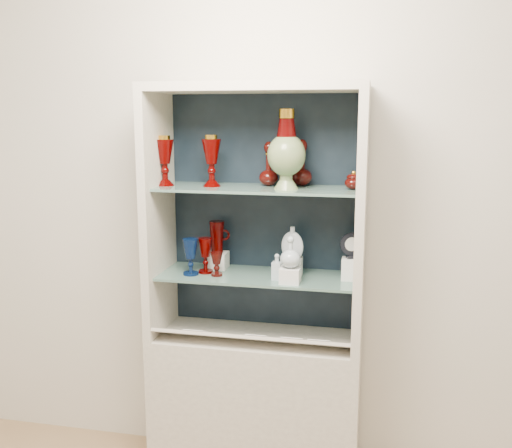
% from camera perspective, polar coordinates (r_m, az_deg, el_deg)
% --- Properties ---
extents(wall_back, '(3.50, 0.02, 2.80)m').
position_cam_1_polar(wall_back, '(2.85, 0.91, 2.78)').
color(wall_back, silver).
rests_on(wall_back, ground).
extents(cabinet_base, '(1.00, 0.40, 0.75)m').
position_cam_1_polar(cabinet_base, '(2.97, 0.00, -17.83)').
color(cabinet_base, '#B8AF9E').
rests_on(cabinet_base, ground).
extents(cabinet_back_panel, '(0.98, 0.02, 1.15)m').
position_cam_1_polar(cabinet_back_panel, '(2.83, 0.79, 1.20)').
color(cabinet_back_panel, black).
rests_on(cabinet_back_panel, cabinet_base).
extents(cabinet_side_left, '(0.04, 0.40, 1.15)m').
position_cam_1_polar(cabinet_side_left, '(2.79, -9.71, 0.88)').
color(cabinet_side_left, '#B8AF9E').
rests_on(cabinet_side_left, cabinet_base).
extents(cabinet_side_right, '(0.04, 0.40, 1.15)m').
position_cam_1_polar(cabinet_side_right, '(2.59, 10.43, 0.14)').
color(cabinet_side_right, '#B8AF9E').
rests_on(cabinet_side_right, cabinet_base).
extents(cabinet_top_cap, '(1.00, 0.40, 0.04)m').
position_cam_1_polar(cabinet_top_cap, '(2.61, 0.00, 13.50)').
color(cabinet_top_cap, '#B8AF9E').
rests_on(cabinet_top_cap, cabinet_side_left).
extents(shelf_lower, '(0.92, 0.34, 0.01)m').
position_cam_1_polar(shelf_lower, '(2.73, 0.09, -5.21)').
color(shelf_lower, slate).
rests_on(shelf_lower, cabinet_side_left).
extents(shelf_upper, '(0.92, 0.34, 0.01)m').
position_cam_1_polar(shelf_upper, '(2.65, 0.09, 3.57)').
color(shelf_upper, slate).
rests_on(shelf_upper, cabinet_side_left).
extents(label_ledge, '(0.92, 0.17, 0.09)m').
position_cam_1_polar(label_ledge, '(2.70, -0.49, -11.35)').
color(label_ledge, '#B8AF9E').
rests_on(label_ledge, cabinet_base).
extents(label_card_0, '(0.10, 0.06, 0.03)m').
position_cam_1_polar(label_card_0, '(2.69, 0.10, -11.10)').
color(label_card_0, white).
rests_on(label_card_0, label_ledge).
extents(label_card_1, '(0.10, 0.06, 0.03)m').
position_cam_1_polar(label_card_1, '(2.65, 6.34, -11.51)').
color(label_card_1, white).
rests_on(label_card_1, label_ledge).
extents(label_card_2, '(0.10, 0.06, 0.03)m').
position_cam_1_polar(label_card_2, '(2.76, -6.11, -10.56)').
color(label_card_2, white).
rests_on(label_card_2, label_ledge).
extents(label_card_3, '(0.10, 0.06, 0.03)m').
position_cam_1_polar(label_card_3, '(2.66, 3.65, -11.35)').
color(label_card_3, white).
rests_on(label_card_3, label_ledge).
extents(pedestal_lamp_left, '(0.10, 0.10, 0.24)m').
position_cam_1_polar(pedestal_lamp_left, '(2.74, -9.11, 6.28)').
color(pedestal_lamp_left, '#400100').
rests_on(pedestal_lamp_left, shelf_upper).
extents(pedestal_lamp_right, '(0.10, 0.10, 0.24)m').
position_cam_1_polar(pedestal_lamp_right, '(2.68, -4.47, 6.33)').
color(pedestal_lamp_right, '#400100').
rests_on(pedestal_lamp_right, shelf_upper).
extents(enamel_urn, '(0.21, 0.21, 0.36)m').
position_cam_1_polar(enamel_urn, '(2.57, 3.06, 7.46)').
color(enamel_urn, '#084015').
rests_on(enamel_urn, shelf_upper).
extents(ruby_decanter_a, '(0.12, 0.12, 0.23)m').
position_cam_1_polar(ruby_decanter_a, '(2.69, 1.27, 6.30)').
color(ruby_decanter_a, '#3A0A07').
rests_on(ruby_decanter_a, shelf_upper).
extents(ruby_decanter_b, '(0.12, 0.12, 0.23)m').
position_cam_1_polar(ruby_decanter_b, '(2.70, 4.61, 6.27)').
color(ruby_decanter_b, '#3A0A07').
rests_on(ruby_decanter_b, shelf_upper).
extents(lidded_bowl, '(0.08, 0.08, 0.09)m').
position_cam_1_polar(lidded_bowl, '(2.60, 9.70, 4.37)').
color(lidded_bowl, '#3A0A07').
rests_on(lidded_bowl, shelf_upper).
extents(cobalt_goblet, '(0.08, 0.08, 0.17)m').
position_cam_1_polar(cobalt_goblet, '(2.73, -6.56, -3.29)').
color(cobalt_goblet, '#071840').
rests_on(cobalt_goblet, shelf_lower).
extents(ruby_goblet_tall, '(0.09, 0.09, 0.17)m').
position_cam_1_polar(ruby_goblet_tall, '(2.75, -5.07, -3.16)').
color(ruby_goblet_tall, '#400100').
rests_on(ruby_goblet_tall, shelf_lower).
extents(ruby_goblet_small, '(0.07, 0.07, 0.11)m').
position_cam_1_polar(ruby_goblet_small, '(2.70, -3.96, -4.02)').
color(ruby_goblet_small, '#3A0A07').
rests_on(ruby_goblet_small, shelf_lower).
extents(riser_ruby_pitcher, '(0.10, 0.10, 0.08)m').
position_cam_1_polar(riser_ruby_pitcher, '(2.84, -3.89, -3.63)').
color(riser_ruby_pitcher, silver).
rests_on(riser_ruby_pitcher, shelf_lower).
extents(ruby_pitcher, '(0.14, 0.11, 0.16)m').
position_cam_1_polar(ruby_pitcher, '(2.82, -3.92, -1.30)').
color(ruby_pitcher, '#400100').
rests_on(ruby_pitcher, riser_ruby_pitcher).
extents(clear_square_bottle, '(0.05, 0.05, 0.12)m').
position_cam_1_polar(clear_square_bottle, '(2.64, 2.10, -4.29)').
color(clear_square_bottle, '#A8B8C1').
rests_on(clear_square_bottle, shelf_lower).
extents(riser_flat_flask, '(0.09, 0.09, 0.09)m').
position_cam_1_polar(riser_flat_flask, '(2.70, 3.63, -4.33)').
color(riser_flat_flask, silver).
rests_on(riser_flat_flask, shelf_lower).
extents(flat_flask, '(0.12, 0.07, 0.15)m').
position_cam_1_polar(flat_flask, '(2.67, 3.66, -1.79)').
color(flat_flask, '#B3BEC8').
rests_on(flat_flask, riser_flat_flask).
extents(riser_clear_round_decanter, '(0.09, 0.09, 0.07)m').
position_cam_1_polar(riser_clear_round_decanter, '(2.60, 3.43, -5.15)').
color(riser_clear_round_decanter, silver).
rests_on(riser_clear_round_decanter, shelf_lower).
extents(clear_round_decanter, '(0.11, 0.11, 0.14)m').
position_cam_1_polar(clear_round_decanter, '(2.57, 3.46, -2.90)').
color(clear_round_decanter, '#A8B8C1').
rests_on(clear_round_decanter, riser_clear_round_decanter).
extents(riser_cameo_medallion, '(0.08, 0.08, 0.10)m').
position_cam_1_polar(riser_cameo_medallion, '(2.68, 9.43, -4.45)').
color(riser_cameo_medallion, silver).
rests_on(riser_cameo_medallion, shelf_lower).
extents(cameo_medallion, '(0.11, 0.07, 0.13)m').
position_cam_1_polar(cameo_medallion, '(2.65, 9.50, -2.10)').
color(cameo_medallion, black).
rests_on(cameo_medallion, riser_cameo_medallion).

